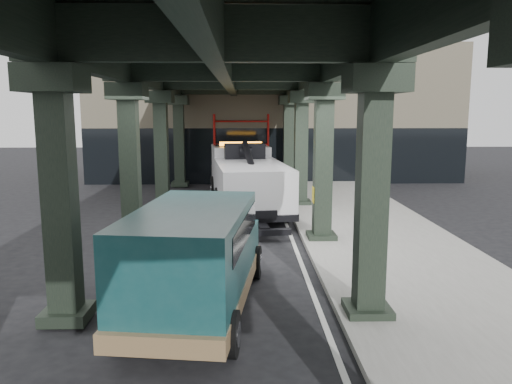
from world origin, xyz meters
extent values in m
plane|color=black|center=(0.00, 0.00, 0.00)|extent=(90.00, 90.00, 0.00)
cube|color=gray|center=(4.50, 2.00, 0.07)|extent=(5.00, 40.00, 0.15)
cube|color=silver|center=(1.70, 2.00, 0.01)|extent=(0.12, 38.00, 0.01)
cube|color=black|center=(2.60, -4.00, 2.50)|extent=(0.55, 0.55, 5.00)
cube|color=black|center=(2.60, -4.00, 4.75)|extent=(1.10, 1.10, 0.50)
cube|color=black|center=(2.60, -4.00, 0.18)|extent=(0.90, 0.90, 0.24)
cube|color=black|center=(2.60, 2.00, 2.50)|extent=(0.55, 0.55, 5.00)
cube|color=black|center=(2.60, 2.00, 4.75)|extent=(1.10, 1.10, 0.50)
cube|color=black|center=(2.60, 2.00, 0.18)|extent=(0.90, 0.90, 0.24)
cube|color=black|center=(2.60, 8.00, 2.50)|extent=(0.55, 0.55, 5.00)
cube|color=black|center=(2.60, 8.00, 4.75)|extent=(1.10, 1.10, 0.50)
cube|color=black|center=(2.60, 8.00, 0.18)|extent=(0.90, 0.90, 0.24)
cube|color=black|center=(2.60, 14.00, 2.50)|extent=(0.55, 0.55, 5.00)
cube|color=black|center=(2.60, 14.00, 4.75)|extent=(1.10, 1.10, 0.50)
cube|color=black|center=(2.60, 14.00, 0.18)|extent=(0.90, 0.90, 0.24)
cube|color=black|center=(-3.40, -4.00, 2.50)|extent=(0.55, 0.55, 5.00)
cube|color=black|center=(-3.40, -4.00, 4.75)|extent=(1.10, 1.10, 0.50)
cube|color=black|center=(-3.40, -4.00, 0.18)|extent=(0.90, 0.90, 0.24)
cube|color=black|center=(-3.40, 2.00, 2.50)|extent=(0.55, 0.55, 5.00)
cube|color=black|center=(-3.40, 2.00, 4.75)|extent=(1.10, 1.10, 0.50)
cube|color=black|center=(-3.40, 2.00, 0.18)|extent=(0.90, 0.90, 0.24)
cube|color=black|center=(-3.40, 8.00, 2.50)|extent=(0.55, 0.55, 5.00)
cube|color=black|center=(-3.40, 8.00, 4.75)|extent=(1.10, 1.10, 0.50)
cube|color=black|center=(-3.40, 8.00, 0.18)|extent=(0.90, 0.90, 0.24)
cube|color=black|center=(-3.40, 14.00, 2.50)|extent=(0.55, 0.55, 5.00)
cube|color=black|center=(-3.40, 14.00, 4.75)|extent=(1.10, 1.10, 0.50)
cube|color=black|center=(-3.40, 14.00, 0.18)|extent=(0.90, 0.90, 0.24)
cube|color=black|center=(2.60, 2.00, 5.55)|extent=(0.35, 32.00, 1.10)
cube|color=black|center=(-3.40, 2.00, 5.55)|extent=(0.35, 32.00, 1.10)
cube|color=black|center=(-0.40, 2.00, 5.55)|extent=(0.35, 32.00, 1.10)
cube|color=black|center=(-0.40, 2.00, 6.25)|extent=(7.40, 32.00, 0.30)
cube|color=#C6B793|center=(2.00, 20.00, 4.00)|extent=(22.00, 10.00, 8.00)
cylinder|color=#AF120E|center=(-1.50, 14.90, 2.00)|extent=(0.08, 0.08, 4.00)
cylinder|color=#AF120E|center=(-1.50, 14.10, 2.00)|extent=(0.08, 0.08, 4.00)
cylinder|color=#AF120E|center=(1.50, 14.90, 2.00)|extent=(0.08, 0.08, 4.00)
cylinder|color=#AF120E|center=(1.50, 14.10, 2.00)|extent=(0.08, 0.08, 4.00)
cylinder|color=#AF120E|center=(0.00, 14.90, 1.00)|extent=(3.00, 0.08, 0.08)
cylinder|color=#AF120E|center=(0.00, 14.90, 2.30)|extent=(3.00, 0.08, 0.08)
cylinder|color=#AF120E|center=(0.00, 14.90, 3.60)|extent=(3.00, 0.08, 0.08)
cube|color=black|center=(0.27, 6.72, 0.74)|extent=(1.95, 8.01, 0.26)
cube|color=silver|center=(-0.04, 9.40, 1.64)|extent=(2.76, 2.81, 1.91)
cube|color=silver|center=(-0.16, 10.51, 1.11)|extent=(2.56, 1.02, 0.95)
cube|color=black|center=(-0.07, 9.67, 2.17)|extent=(2.47, 1.63, 0.90)
cube|color=silver|center=(0.41, 5.51, 1.43)|extent=(3.12, 5.55, 1.48)
cube|color=orange|center=(-0.01, 9.19, 2.70)|extent=(1.93, 0.51, 0.17)
cube|color=black|center=(0.17, 7.62, 2.49)|extent=(1.75, 0.82, 0.64)
cylinder|color=black|center=(0.38, 5.72, 2.22)|extent=(0.67, 3.71, 1.42)
cube|color=black|center=(0.71, 2.83, 0.37)|extent=(0.48, 1.51, 0.19)
cube|color=black|center=(0.80, 2.09, 0.32)|extent=(1.71, 0.45, 0.19)
cylinder|color=black|center=(-1.23, 9.59, 0.58)|extent=(0.50, 1.20, 1.16)
cylinder|color=silver|center=(-1.23, 9.59, 0.58)|extent=(0.48, 0.68, 0.64)
cylinder|color=black|center=(1.08, 9.85, 0.58)|extent=(0.50, 1.20, 1.16)
cylinder|color=silver|center=(1.08, 9.85, 0.58)|extent=(0.48, 0.68, 0.64)
cylinder|color=black|center=(-0.83, 6.12, 0.58)|extent=(0.50, 1.20, 1.16)
cylinder|color=silver|center=(-0.83, 6.12, 0.58)|extent=(0.48, 0.68, 0.64)
cylinder|color=black|center=(1.48, 6.38, 0.58)|extent=(0.50, 1.20, 1.16)
cylinder|color=silver|center=(1.48, 6.38, 0.58)|extent=(0.48, 0.68, 0.64)
cylinder|color=black|center=(-0.68, 4.75, 0.58)|extent=(0.50, 1.20, 1.16)
cylinder|color=silver|center=(-0.68, 4.75, 0.58)|extent=(0.48, 0.68, 0.64)
cylinder|color=black|center=(1.64, 5.01, 0.58)|extent=(0.50, 1.20, 1.16)
cylinder|color=silver|center=(1.64, 5.01, 0.58)|extent=(0.48, 0.68, 0.64)
cube|color=#124043|center=(-0.57, -1.22, 0.93)|extent=(2.13, 1.32, 0.88)
cube|color=#124043|center=(-0.91, -3.90, 1.32)|extent=(2.60, 4.64, 1.91)
cube|color=olive|center=(-0.86, -3.51, 0.54)|extent=(2.78, 5.71, 0.34)
cube|color=black|center=(-0.62, -1.61, 1.72)|extent=(1.95, 0.66, 0.82)
cube|color=black|center=(-0.88, -3.61, 1.81)|extent=(2.52, 3.76, 0.54)
cube|color=silver|center=(-0.51, -0.71, 0.54)|extent=(1.96, 0.37, 0.29)
cylinder|color=black|center=(-1.55, -1.15, 0.41)|extent=(0.38, 0.85, 0.82)
cylinder|color=silver|center=(-1.55, -1.15, 0.41)|extent=(0.37, 0.49, 0.45)
cylinder|color=black|center=(0.39, -1.40, 0.41)|extent=(0.38, 0.85, 0.82)
cylinder|color=silver|center=(0.39, -1.40, 0.41)|extent=(0.37, 0.49, 0.45)
cylinder|color=black|center=(-2.07, -5.23, 0.41)|extent=(0.38, 0.85, 0.82)
cylinder|color=silver|center=(-2.07, -5.23, 0.41)|extent=(0.37, 0.49, 0.45)
cylinder|color=black|center=(-0.13, -5.48, 0.41)|extent=(0.38, 0.85, 0.82)
cylinder|color=silver|center=(-0.13, -5.48, 0.41)|extent=(0.37, 0.49, 0.45)
camera|label=1|loc=(0.11, -13.48, 4.16)|focal=35.00mm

